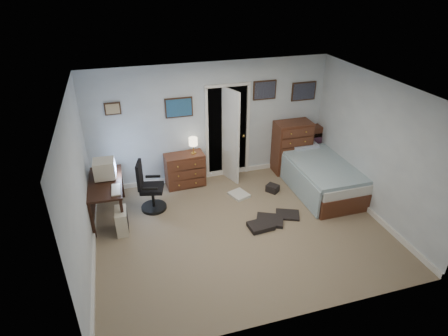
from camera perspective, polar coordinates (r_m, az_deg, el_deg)
The scene contains 15 objects.
floor at distance 6.73m, azimuth 2.53°, elevation -9.28°, with size 5.00×4.00×0.02m, color gray.
computer_desk at distance 7.06m, azimuth -18.19°, elevation -3.27°, with size 0.62×1.27×0.72m.
crt_monitor at distance 7.02m, azimuth -17.74°, elevation -0.14°, with size 0.39×0.36×0.35m.
keyboard at distance 6.66m, azimuth -16.14°, elevation -3.20°, with size 0.14×0.39×0.02m, color beige.
pc_tower at distance 6.77m, azimuth -15.31°, elevation -7.78°, with size 0.21×0.41×0.43m.
office_chair at distance 7.15m, azimuth -11.30°, elevation -3.53°, with size 0.58×0.58×0.99m.
media_stack at distance 8.08m, azimuth -18.33°, elevation -0.14°, with size 0.17×0.17×0.87m, color maroon.
low_dresser at distance 7.84m, azimuth -5.98°, elevation -0.28°, with size 0.80×0.40×0.71m, color brown.
table_lamp at distance 7.60m, azimuth -4.72°, elevation 3.96°, with size 0.19×0.19×0.35m.
doorway at distance 8.20m, azimuth -0.09°, elevation 6.21°, with size 0.96×1.12×2.05m.
tall_dresser at distance 8.42m, azimuth 10.27°, elevation 3.19°, with size 0.79×0.46×1.16m, color brown.
headboard_bookcase at distance 8.80m, azimuth 13.34°, elevation 3.48°, with size 1.07×0.29×0.96m.
bed at distance 7.94m, azimuth 14.27°, elevation -0.98°, with size 1.13×2.09×0.68m.
wall_posters at distance 7.75m, azimuth 2.12°, elevation 10.70°, with size 4.38×0.04×0.60m.
floor_clutter at distance 7.12m, azimuth 6.32°, elevation -6.56°, with size 1.13×1.52×0.15m.
Camera 1 is at (-1.78, -5.02, 4.09)m, focal length 30.00 mm.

